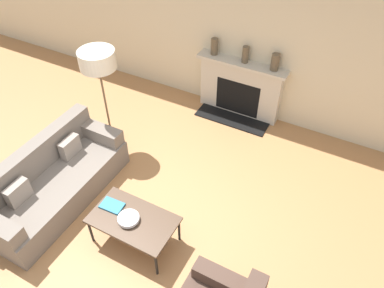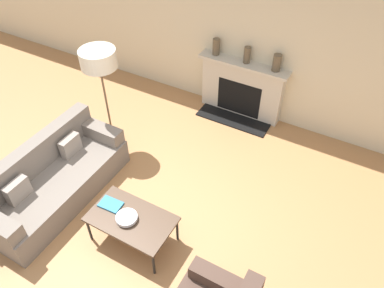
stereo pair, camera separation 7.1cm
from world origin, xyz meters
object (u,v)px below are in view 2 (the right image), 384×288
at_px(coffee_table, 131,220).
at_px(mantel_vase_left, 216,47).
at_px(floor_lamp, 99,65).
at_px(bowl, 127,218).
at_px(book, 111,204).
at_px(fireplace, 241,89).
at_px(mantel_vase_center_left, 247,55).
at_px(couch, 53,180).
at_px(mantel_vase_center_right, 277,63).

distance_m(coffee_table, mantel_vase_left, 3.24).
bearing_deg(floor_lamp, mantel_vase_left, 61.14).
xyz_separation_m(bowl, book, (-0.31, 0.08, -0.02)).
relative_size(bowl, floor_lamp, 0.16).
height_order(fireplace, mantel_vase_center_left, mantel_vase_center_left).
distance_m(fireplace, book, 3.10).
distance_m(fireplace, couch, 3.38).
distance_m(mantel_vase_left, mantel_vase_center_left, 0.55).
distance_m(bowl, book, 0.32).
bearing_deg(floor_lamp, coffee_table, -44.21).
bearing_deg(book, coffee_table, -9.97).
relative_size(fireplace, bowl, 5.90).
bearing_deg(mantel_vase_left, mantel_vase_center_left, 0.00).
distance_m(fireplace, coffee_table, 3.11).
xyz_separation_m(fireplace, mantel_vase_left, (-0.52, 0.02, 0.66)).
xyz_separation_m(book, mantel_vase_left, (-0.10, 3.08, 0.70)).
height_order(mantel_vase_center_left, mantel_vase_center_right, same).
height_order(couch, book, couch).
height_order(mantel_vase_left, mantel_vase_center_left, mantel_vase_left).
height_order(fireplace, floor_lamp, floor_lamp).
bearing_deg(mantel_vase_left, fireplace, -1.69).
xyz_separation_m(fireplace, mantel_vase_center_left, (0.03, 0.02, 0.66)).
height_order(coffee_table, mantel_vase_left, mantel_vase_left).
height_order(fireplace, couch, fireplace).
relative_size(coffee_table, bowl, 3.98).
height_order(couch, coffee_table, couch).
height_order(floor_lamp, mantel_vase_left, floor_lamp).
distance_m(bowl, mantel_vase_center_left, 3.24).
bearing_deg(coffee_table, mantel_vase_center_right, 78.87).
bearing_deg(couch, mantel_vase_center_left, -26.23).
relative_size(coffee_table, mantel_vase_center_left, 3.80).
xyz_separation_m(coffee_table, book, (-0.34, 0.04, 0.04)).
bearing_deg(book, couch, 174.99).
bearing_deg(coffee_table, book, 173.20).
xyz_separation_m(bowl, floor_lamp, (-1.37, 1.41, 0.96)).
xyz_separation_m(couch, floor_lamp, (-0.02, 1.29, 1.14)).
xyz_separation_m(mantel_vase_left, mantel_vase_center_right, (1.05, 0.00, -0.00)).
bearing_deg(floor_lamp, mantel_vase_center_left, 49.09).
relative_size(fireplace, floor_lamp, 0.93).
distance_m(couch, coffee_table, 1.39).
xyz_separation_m(coffee_table, mantel_vase_center_right, (0.61, 3.12, 0.74)).
bearing_deg(bowl, mantel_vase_center_left, 87.36).
xyz_separation_m(coffee_table, bowl, (-0.03, -0.04, 0.07)).
distance_m(book, mantel_vase_center_left, 3.19).
relative_size(book, floor_lamp, 0.18).
distance_m(fireplace, mantel_vase_center_right, 0.85).
bearing_deg(book, mantel_vase_center_right, 69.61).
bearing_deg(book, mantel_vase_center_left, 78.43).
relative_size(book, mantel_vase_left, 1.05).
distance_m(book, mantel_vase_center_right, 3.30).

